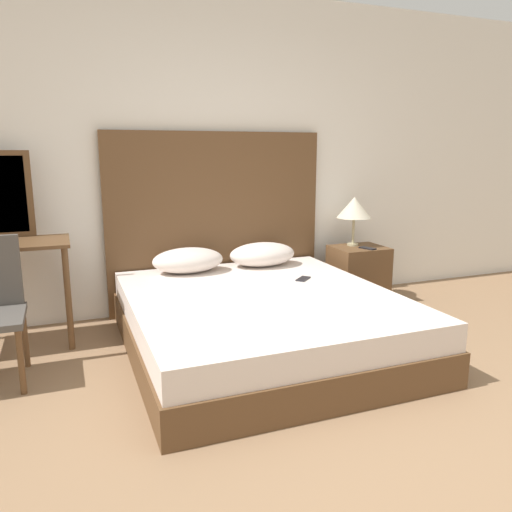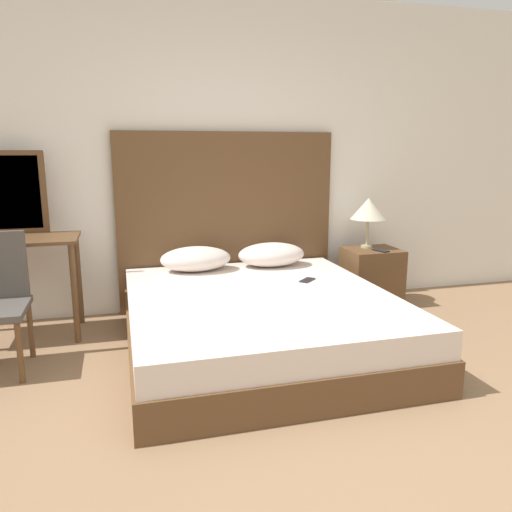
% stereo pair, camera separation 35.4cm
% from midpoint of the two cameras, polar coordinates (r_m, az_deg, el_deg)
% --- Properties ---
extents(ground_plane, '(16.00, 16.00, 0.00)m').
position_cam_midpoint_polar(ground_plane, '(2.41, 10.17, -23.64)').
color(ground_plane, '#8C6B4C').
extents(wall_back, '(10.00, 0.06, 2.70)m').
position_cam_midpoint_polar(wall_back, '(4.44, -7.59, 11.32)').
color(wall_back, white).
rests_on(wall_back, ground_plane).
extents(bed, '(1.83, 2.06, 0.41)m').
position_cam_midpoint_polar(bed, '(3.57, -2.26, -7.53)').
color(bed, brown).
rests_on(bed, ground_plane).
extents(headboard, '(1.92, 0.05, 1.55)m').
position_cam_midpoint_polar(headboard, '(4.42, -6.79, 3.87)').
color(headboard, brown).
rests_on(headboard, ground_plane).
extents(pillow_left, '(0.58, 0.36, 0.20)m').
position_cam_midpoint_polar(pillow_left, '(4.15, -10.21, -0.51)').
color(pillow_left, silver).
rests_on(pillow_left, bed).
extents(pillow_right, '(0.58, 0.36, 0.20)m').
position_cam_midpoint_polar(pillow_right, '(4.32, -1.61, 0.17)').
color(pillow_right, silver).
rests_on(pillow_right, bed).
extents(phone_on_bed, '(0.16, 0.15, 0.01)m').
position_cam_midpoint_polar(phone_on_bed, '(3.88, 2.82, -2.65)').
color(phone_on_bed, '#232328').
rests_on(phone_on_bed, bed).
extents(nightstand, '(0.47, 0.40, 0.52)m').
position_cam_midpoint_polar(nightstand, '(4.71, 9.50, -2.11)').
color(nightstand, brown).
rests_on(nightstand, ground_plane).
extents(table_lamp, '(0.32, 0.32, 0.45)m').
position_cam_midpoint_polar(table_lamp, '(4.66, 9.04, 5.43)').
color(table_lamp, tan).
rests_on(table_lamp, nightstand).
extents(phone_on_nightstand, '(0.11, 0.16, 0.01)m').
position_cam_midpoint_polar(phone_on_nightstand, '(4.58, 10.49, 0.87)').
color(phone_on_nightstand, black).
rests_on(phone_on_nightstand, nightstand).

